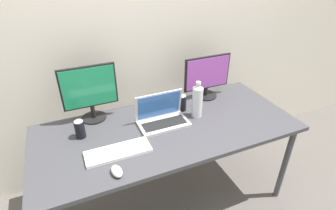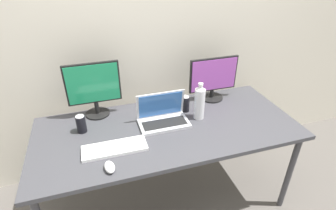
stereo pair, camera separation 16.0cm
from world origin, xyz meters
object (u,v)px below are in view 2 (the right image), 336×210
(soda_can_by_laptop, at_px, (81,124))
(monitor_left, at_px, (94,88))
(work_desk, at_px, (168,133))
(keyboard_main, at_px, (115,148))
(water_bottle, at_px, (200,102))
(monitor_center, at_px, (213,78))
(laptop_silver, at_px, (163,116))
(mouse_by_keyboard, at_px, (110,167))
(soda_can_near_keyboard, at_px, (185,104))

(soda_can_by_laptop, bearing_deg, monitor_left, 58.71)
(work_desk, relative_size, keyboard_main, 4.58)
(work_desk, bearing_deg, water_bottle, 10.34)
(monitor_left, xyz_separation_m, soda_can_by_laptop, (-0.12, -0.20, -0.17))
(soda_can_by_laptop, bearing_deg, monitor_center, 9.04)
(laptop_silver, relative_size, mouse_by_keyboard, 3.50)
(work_desk, distance_m, keyboard_main, 0.42)
(work_desk, bearing_deg, monitor_center, 31.43)
(work_desk, relative_size, monitor_center, 4.52)
(water_bottle, bearing_deg, soda_can_by_laptop, 174.73)
(keyboard_main, bearing_deg, water_bottle, 16.14)
(keyboard_main, relative_size, soda_can_by_laptop, 3.21)
(monitor_center, xyz_separation_m, water_bottle, (-0.22, -0.25, -0.06))
(monitor_left, xyz_separation_m, keyboard_main, (0.07, -0.46, -0.22))
(water_bottle, xyz_separation_m, soda_can_near_keyboard, (-0.06, 0.12, -0.07))
(monitor_left, height_order, monitor_center, monitor_left)
(soda_can_by_laptop, bearing_deg, water_bottle, -5.27)
(monitor_left, xyz_separation_m, laptop_silver, (0.45, -0.25, -0.18))
(laptop_silver, height_order, mouse_by_keyboard, laptop_silver)
(monitor_left, relative_size, laptop_silver, 1.17)
(work_desk, relative_size, mouse_by_keyboard, 18.21)
(mouse_by_keyboard, bearing_deg, soda_can_near_keyboard, 29.84)
(keyboard_main, distance_m, soda_can_by_laptop, 0.33)
(work_desk, height_order, monitor_center, monitor_center)
(keyboard_main, xyz_separation_m, soda_can_near_keyboard, (0.59, 0.31, 0.05))
(laptop_silver, relative_size, soda_can_by_laptop, 2.83)
(keyboard_main, height_order, soda_can_by_laptop, soda_can_by_laptop)
(soda_can_near_keyboard, xyz_separation_m, soda_can_by_laptop, (-0.78, -0.04, 0.00))
(monitor_left, relative_size, water_bottle, 1.46)
(keyboard_main, height_order, soda_can_near_keyboard, soda_can_near_keyboard)
(monitor_left, distance_m, soda_can_by_laptop, 0.28)
(monitor_center, distance_m, soda_can_near_keyboard, 0.34)
(mouse_by_keyboard, bearing_deg, monitor_center, 26.11)
(monitor_left, height_order, soda_can_near_keyboard, monitor_left)
(laptop_silver, bearing_deg, mouse_by_keyboard, -138.72)
(work_desk, relative_size, laptop_silver, 5.21)
(keyboard_main, height_order, mouse_by_keyboard, mouse_by_keyboard)
(soda_can_near_keyboard, bearing_deg, monitor_center, 23.43)
(water_bottle, distance_m, soda_can_by_laptop, 0.85)
(monitor_left, bearing_deg, mouse_by_keyboard, -88.22)
(keyboard_main, relative_size, mouse_by_keyboard, 3.97)
(work_desk, height_order, laptop_silver, laptop_silver)
(work_desk, xyz_separation_m, monitor_center, (0.48, 0.29, 0.24))
(work_desk, xyz_separation_m, soda_can_near_keyboard, (0.19, 0.17, 0.12))
(work_desk, xyz_separation_m, mouse_by_keyboard, (-0.45, -0.31, 0.07))
(work_desk, bearing_deg, monitor_left, 145.50)
(work_desk, xyz_separation_m, soda_can_by_laptop, (-0.58, 0.12, 0.12))
(monitor_center, bearing_deg, soda_can_near_keyboard, -156.57)
(work_desk, height_order, monitor_left, monitor_left)
(mouse_by_keyboard, bearing_deg, monitor_left, 84.95)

